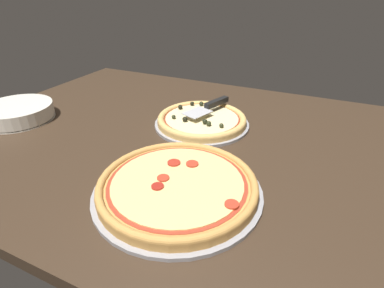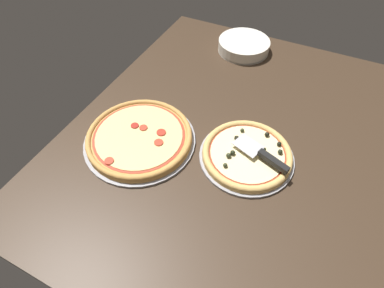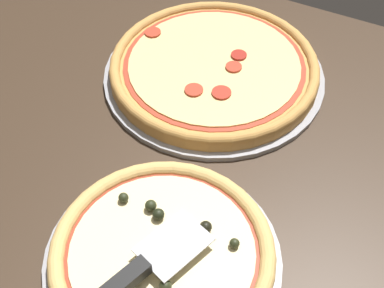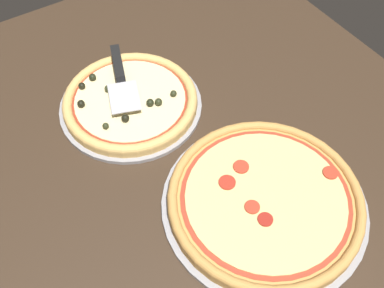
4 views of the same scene
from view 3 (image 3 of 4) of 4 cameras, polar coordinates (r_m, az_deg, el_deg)
The scene contains 6 objects.
ground_plane at distance 81.93cm, azimuth 6.19°, elevation -9.94°, with size 145.86×116.46×3.60cm, color #38281C.
pizza_pan_front at distance 77.23cm, azimuth -3.12°, elevation -12.14°, with size 33.57×33.57×1.00cm, color #939399.
pizza_front at distance 75.65cm, azimuth -3.17°, elevation -11.50°, with size 31.55×31.55×3.73cm.
pizza_pan_back at distance 101.52cm, azimuth 2.34°, elevation 7.34°, with size 41.31×41.31×1.00cm, color #939399.
pizza_back at distance 100.13cm, azimuth 2.38°, elevation 8.23°, with size 38.83×38.83×3.06cm.
serving_spatula at distance 70.48cm, azimuth -6.97°, elevation -14.23°, with size 11.19×21.24×2.00cm.
Camera 3 is at (11.00, -41.19, 68.17)cm, focal length 50.00 mm.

